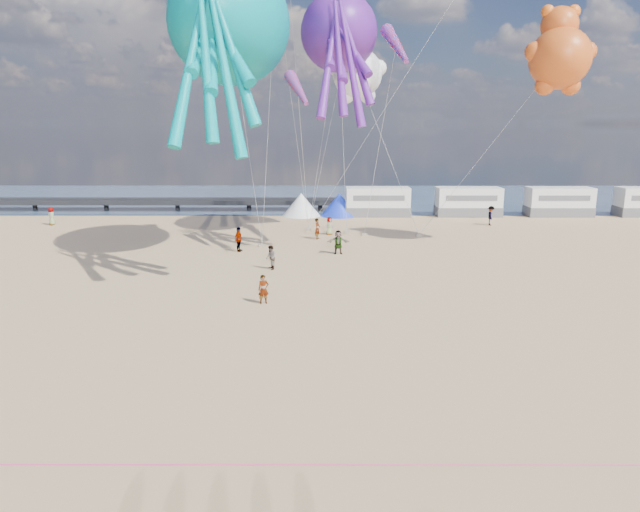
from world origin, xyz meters
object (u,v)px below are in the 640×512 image
Objects in this scene: sandbag_e at (309,230)px; windsock_right at (298,89)px; kite_panda at (357,74)px; tent_white at (301,204)px; sandbag_b at (347,232)px; sandbag_c at (419,235)px; motorhome_2 at (559,202)px; sandbag_d at (364,234)px; motorhome_1 at (468,202)px; sandbag_a at (262,245)px; beachgoer_1 at (271,258)px; beachgoer_5 at (317,229)px; kite_octopus_teal at (230,24)px; windsock_mid at (396,45)px; motorhome_0 at (378,202)px; tent_blue at (339,204)px; beachgoer_3 at (239,239)px; kite_octopus_purple at (339,33)px; beachgoer_4 at (338,242)px; beachgoer_0 at (329,226)px; kite_teddy_orange at (560,58)px; windsock_left at (273,33)px; beachgoer_2 at (491,216)px; standing_person at (263,289)px.

windsock_right reaches higher than sandbag_e.
tent_white is at bearing 111.61° from kite_panda.
sandbag_c is (6.16, -1.31, 0.00)m from sandbag_b.
motorhome_2 is 13.20× the size of sandbag_d.
motorhome_1 is 18.84m from sandbag_e.
tent_white is at bearing 80.61° from sandbag_a.
beachgoer_5 reaches higher than beachgoer_1.
sandbag_c is at bearing -27.61° from kite_panda.
tent_white is 12.42m from sandbag_d.
kite_octopus_teal reaches higher than windsock_right.
windsock_mid is at bearing -108.00° from beachgoer_5.
motorhome_2 is 13.20× the size of sandbag_c.
sandbag_d is (-21.17, -10.91, -1.39)m from motorhome_2.
motorhome_1 reaches higher than sandbag_e.
kite_octopus_teal reaches higher than motorhome_0.
windsock_mid is (3.37, -16.75, 13.68)m from tent_blue.
windsock_right is at bearing -125.01° from sandbag_d.
kite_panda is at bearing 159.59° from sandbag_c.
kite_octopus_purple reaches higher than beachgoer_3.
tent_blue is at bearing 88.68° from beachgoer_4.
beachgoer_0 is 0.21× the size of kite_teddy_orange.
kite_teddy_orange is (17.94, -8.27, 13.81)m from sandbag_e.
motorhome_0 reaches higher than beachgoer_3.
motorhome_2 is 26.36m from beachgoer_0.
motorhome_0 is 13.20× the size of sandbag_d.
sandbag_c is at bearing -77.56° from motorhome_0.
sandbag_e is (-2.40, 9.14, -0.78)m from beachgoer_4.
windsock_right is (0.47, -18.56, 10.57)m from tent_white.
beachgoer_3 is at bearing 174.51° from beachgoer_4.
kite_teddy_orange is 1.22× the size of windsock_left.
windsock_mid is (6.42, -7.86, 14.77)m from sandbag_e.
beachgoer_1 is (-28.26, -22.70, -0.69)m from motorhome_2.
beachgoer_0 is 0.12× the size of kite_octopus_purple.
motorhome_0 reaches higher than beachgoer_2.
sandbag_d is (9.98, 6.31, -0.82)m from beachgoer_3.
sandbag_b is at bearing -30.77° from beachgoer_3.
windsock_left reaches higher than standing_person.
beachgoer_2 is 3.68× the size of sandbag_a.
kite_panda is (-13.12, -3.60, 12.64)m from beachgoer_2.
beachgoer_0 is 16.14m from beachgoer_2.
motorhome_0 is at bearing 76.29° from beachgoer_4.
windsock_mid is at bearing -66.26° from tent_white.
kite_octopus_teal is at bearing -138.36° from kite_panda.
beachgoer_3 is at bearing -151.07° from motorhome_2.
beachgoer_3 reaches higher than beachgoer_4.
windsock_left reaches higher than sandbag_e.
tent_white is 0.56× the size of kite_panda.
windsock_mid is at bearing -65.78° from sandbag_b.
windsock_left is 0.89× the size of windsock_mid.
sandbag_a is 7.48m from sandbag_e.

